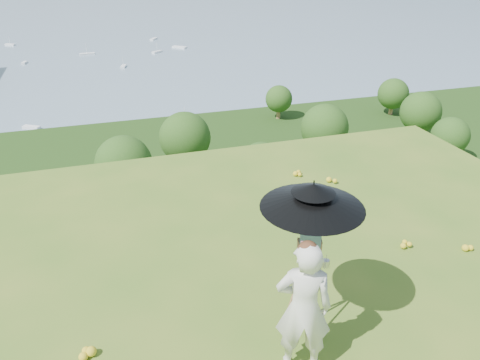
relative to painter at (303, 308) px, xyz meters
name	(u,v)px	position (x,y,z in m)	size (l,w,h in m)	color
forest_slope	(145,308)	(-0.22, 35.00, -29.91)	(140.00, 56.00, 22.00)	#19370F
shoreline_tier	(121,194)	(-0.22, 75.00, -36.91)	(170.00, 28.00, 8.00)	#6C6356
bay_water	(93,36)	(-0.22, 240.00, -34.91)	(700.00, 700.00, 0.00)	slate
slope_trees	(130,189)	(-0.22, 35.00, -15.91)	(110.00, 50.00, 6.00)	#244E17
harbor_town	(117,162)	(-0.22, 75.00, -30.41)	(110.00, 22.00, 5.00)	beige
moored_boats	(61,76)	(-12.72, 161.00, -34.56)	(140.00, 140.00, 0.70)	white
wildflowers	(275,350)	(-0.22, 0.25, -0.85)	(10.00, 10.50, 0.12)	yellow
painter	(303,308)	(0.00, 0.00, 0.00)	(0.66, 0.43, 1.81)	beige
field_easel	(306,283)	(0.29, 0.54, -0.12)	(0.60, 0.60, 1.57)	#8F603C
sun_umbrella	(311,216)	(0.30, 0.57, 0.86)	(1.25, 1.25, 0.95)	black
painter_cap	(308,247)	(0.00, 0.00, 0.85)	(0.22, 0.26, 0.10)	#C96E7A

